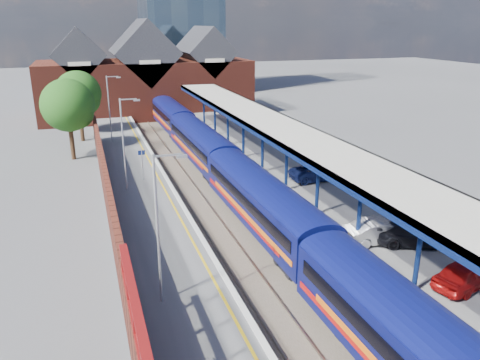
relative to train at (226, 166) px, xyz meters
The scene contains 22 objects.
ground 8.33m from the train, 100.68° to the left, with size 240.00×240.00×0.00m, color #5B5B5E.
ballast_bed 3.31m from the train, 125.61° to the right, with size 6.00×76.00×0.06m, color #473D33.
rails 3.25m from the train, 125.61° to the right, with size 4.51×76.00×0.14m.
left_platform 7.48m from the train, 163.40° to the right, with size 5.00×76.00×1.00m, color #565659.
right_platform 5.22m from the train, 24.83° to the right, with size 6.00×76.00×1.00m, color #565659.
coping_left 5.21m from the train, 155.82° to the right, with size 0.30×76.00×0.05m, color silver.
coping_right 2.88m from the train, 51.53° to the right, with size 0.30×76.00×0.05m, color silver.
yellow_line 5.75m from the train, 158.32° to the right, with size 0.14×76.00×0.01m, color yellow.
train is the anchor object (origin of this frame).
canopy 5.07m from the train, ahead, with size 4.50×52.00×4.48m.
lamp_post_b 18.13m from the train, 116.03° to the right, with size 1.48×0.18×7.00m.
lamp_post_c 8.36m from the train, behind, with size 1.48×0.18×7.00m.
lamp_post_d 17.98m from the train, 116.27° to the left, with size 1.48×0.18×7.00m.
platform_sign 6.79m from the train, 163.57° to the left, with size 0.55×0.08×2.50m.
brick_wall 12.85m from the train, 138.30° to the right, with size 0.35×50.00×3.86m.
station_building 36.10m from the train, 92.38° to the left, with size 30.00×12.12×13.78m.
tree_near 18.49m from the train, 130.59° to the left, with size 5.20×5.20×8.10m.
tree_far 24.58m from the train, 116.42° to the left, with size 5.20×5.20×8.10m.
parked_car_red 20.44m from the train, 72.26° to the right, with size 1.62×4.03×1.37m, color #A90E0E.
parked_car_silver 14.88m from the train, 70.14° to the right, with size 1.46×4.19×1.38m, color #A3A3A7.
parked_car_dark 16.36m from the train, 65.75° to the right, with size 1.86×4.58×1.33m, color black.
parked_car_blue 7.48m from the train, 20.26° to the right, with size 2.15×4.67×1.30m, color navy.
Camera 1 is at (-9.00, -12.78, 13.12)m, focal length 35.00 mm.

